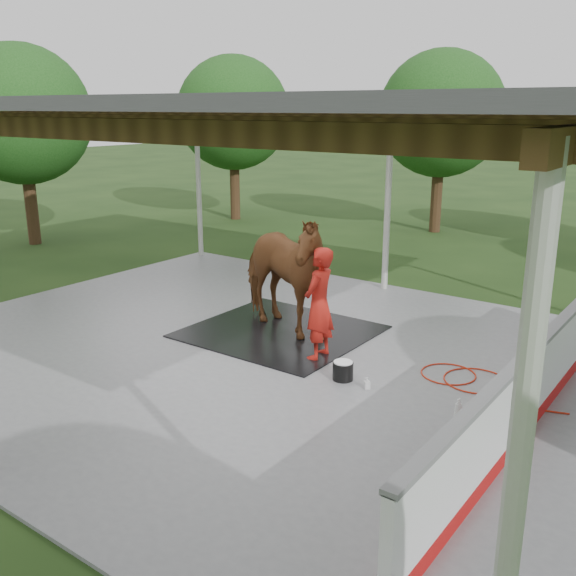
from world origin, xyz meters
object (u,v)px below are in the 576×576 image
Objects in this scene: horse at (280,272)px; wash_bucket at (343,370)px; handler at (319,304)px; dasher_board at (533,387)px.

horse is 2.54m from wash_bucket.
wash_bucket is at bearing -103.05° from horse.
handler is at bearing 146.80° from wash_bucket.
horse is at bearing 168.73° from dasher_board.
handler reaches higher than wash_bucket.
horse is (-4.75, 0.95, 0.59)m from dasher_board.
dasher_board is at bearing 4.00° from wash_bucket.
handler is at bearing 174.69° from dasher_board.
dasher_board is 3.53m from handler.
wash_bucket is (2.04, -1.14, -0.99)m from horse.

